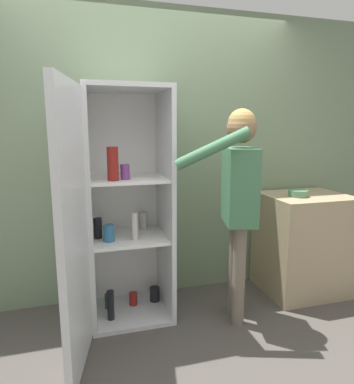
# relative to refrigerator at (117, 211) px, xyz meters

# --- Properties ---
(ground_plane) EXTENTS (12.00, 12.00, 0.00)m
(ground_plane) POSITION_rel_refrigerator_xyz_m (0.38, -0.54, -0.91)
(ground_plane) COLOR #4C4742
(wall_back) EXTENTS (7.00, 0.06, 2.55)m
(wall_back) POSITION_rel_refrigerator_xyz_m (0.38, 0.44, 0.36)
(wall_back) COLOR gray
(wall_back) RESTS_ON ground_plane
(refrigerator) EXTENTS (0.81, 1.21, 1.84)m
(refrigerator) POSITION_rel_refrigerator_xyz_m (0.00, 0.00, 0.00)
(refrigerator) COLOR silver
(refrigerator) RESTS_ON ground_plane
(person) EXTENTS (0.71, 0.51, 1.67)m
(person) POSITION_rel_refrigerator_xyz_m (0.90, -0.22, 0.17)
(person) COLOR #726656
(person) RESTS_ON ground_plane
(counter) EXTENTS (0.75, 0.63, 0.93)m
(counter) POSITION_rel_refrigerator_xyz_m (1.73, 0.07, -0.45)
(counter) COLOR tan
(counter) RESTS_ON ground_plane
(bowl) EXTENTS (0.17, 0.17, 0.06)m
(bowl) POSITION_rel_refrigerator_xyz_m (1.61, 0.03, 0.05)
(bowl) COLOR #517F5B
(bowl) RESTS_ON counter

